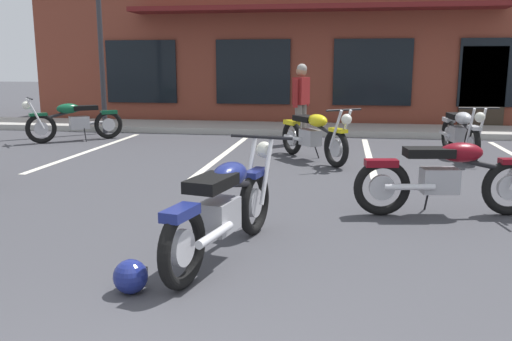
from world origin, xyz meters
TOP-DOWN VIEW (x-y plane):
  - ground_plane at (0.00, 3.74)m, footprint 80.00×80.00m
  - sidewalk_kerb at (0.00, 11.57)m, footprint 22.00×1.80m
  - brick_storefront_building at (0.00, 15.40)m, footprint 15.66×6.53m
  - painted_stall_lines at (0.00, 7.97)m, footprint 8.17×4.80m
  - motorcycle_foreground_classic at (-0.15, 2.57)m, footprint 0.81×2.08m
  - motorcycle_red_sportbike at (2.04, 4.26)m, footprint 2.10×0.76m
  - motorcycle_black_cruiser at (-4.96, 9.11)m, footprint 1.75×1.54m
  - motorcycle_blue_standard at (2.96, 8.34)m, footprint 0.66×2.11m
  - motorcycle_green_cafe_racer at (0.35, 7.49)m, footprint 1.45×1.81m
  - person_in_shorts_foreground at (-0.03, 9.45)m, footprint 0.38×0.59m
  - helmet_on_pavement at (-0.68, 1.69)m, footprint 0.26×0.26m
  - parking_lot_lamp_post at (-4.87, 10.36)m, footprint 0.24×0.76m

SIDE VIEW (x-z plane):
  - ground_plane at x=0.00m, z-range 0.00..0.00m
  - painted_stall_lines at x=0.00m, z-range 0.00..0.01m
  - sidewalk_kerb at x=0.00m, z-range 0.00..0.14m
  - helmet_on_pavement at x=-0.68m, z-range 0.00..0.26m
  - motorcycle_foreground_classic at x=-0.15m, z-range -0.03..0.95m
  - motorcycle_red_sportbike at x=2.04m, z-range -0.03..0.95m
  - motorcycle_black_cruiser at x=-4.96m, z-range -0.03..0.95m
  - motorcycle_blue_standard at x=2.96m, z-range -0.03..0.95m
  - motorcycle_green_cafe_racer at x=0.35m, z-range -0.03..0.95m
  - person_in_shorts_foreground at x=-0.03m, z-range 0.11..1.79m
  - brick_storefront_building at x=0.00m, z-range 0.00..3.85m
  - parking_lot_lamp_post at x=-4.87m, z-range 0.72..5.49m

